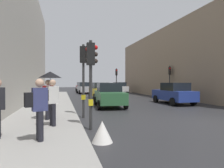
# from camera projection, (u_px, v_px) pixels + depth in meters

# --- Properties ---
(ground_plane) EXTENTS (120.00, 120.00, 0.00)m
(ground_plane) POSITION_uv_depth(u_px,v_px,m) (205.00, 123.00, 8.65)
(ground_plane) COLOR #28282B
(sidewalk_kerb) EXTENTS (3.28, 40.00, 0.16)m
(sidewalk_kerb) POSITION_uv_depth(u_px,v_px,m) (48.00, 109.00, 12.66)
(sidewalk_kerb) COLOR gray
(sidewalk_kerb) RESTS_ON ground
(building_facade_right) EXTENTS (12.00, 26.65, 8.32)m
(building_facade_right) POSITION_uv_depth(u_px,v_px,m) (201.00, 64.00, 25.30)
(building_facade_right) COLOR gray
(building_facade_right) RESTS_ON ground
(traffic_light_near_right) EXTENTS (0.45, 0.35, 3.75)m
(traffic_light_near_right) POSITION_uv_depth(u_px,v_px,m) (84.00, 67.00, 9.81)
(traffic_light_near_right) COLOR #2D2D2D
(traffic_light_near_right) RESTS_ON ground
(traffic_light_near_left) EXTENTS (0.43, 0.24, 3.42)m
(traffic_light_near_left) POSITION_uv_depth(u_px,v_px,m) (91.00, 68.00, 7.36)
(traffic_light_near_left) COLOR #2D2D2D
(traffic_light_near_left) RESTS_ON ground
(traffic_light_far_median) EXTENTS (0.26, 0.44, 3.66)m
(traffic_light_far_median) POSITION_uv_depth(u_px,v_px,m) (116.00, 77.00, 26.27)
(traffic_light_far_median) COLOR #2D2D2D
(traffic_light_far_median) RESTS_ON ground
(traffic_light_mid_street) EXTENTS (0.34, 0.45, 3.57)m
(traffic_light_mid_street) POSITION_uv_depth(u_px,v_px,m) (170.00, 76.00, 21.01)
(traffic_light_mid_street) COLOR #2D2D2D
(traffic_light_mid_street) RESTS_ON ground
(car_blue_van) EXTENTS (2.03, 4.21, 1.76)m
(car_blue_van) POSITION_uv_depth(u_px,v_px,m) (174.00, 93.00, 16.03)
(car_blue_van) COLOR navy
(car_blue_van) RESTS_ON ground
(car_silver_hatchback) EXTENTS (2.23, 4.31, 1.76)m
(car_silver_hatchback) POSITION_uv_depth(u_px,v_px,m) (84.00, 88.00, 30.06)
(car_silver_hatchback) COLOR #BCBCC1
(car_silver_hatchback) RESTS_ON ground
(car_red_sedan) EXTENTS (2.16, 4.27, 1.76)m
(car_red_sedan) POSITION_uv_depth(u_px,v_px,m) (82.00, 87.00, 36.62)
(car_red_sedan) COLOR red
(car_red_sedan) RESTS_ON ground
(car_white_compact) EXTENTS (2.18, 4.28, 1.76)m
(car_white_compact) POSITION_uv_depth(u_px,v_px,m) (119.00, 88.00, 31.47)
(car_white_compact) COLOR silver
(car_white_compact) RESTS_ON ground
(car_green_estate) EXTENTS (2.27, 4.33, 1.76)m
(car_green_estate) POSITION_uv_depth(u_px,v_px,m) (109.00, 95.00, 14.22)
(car_green_estate) COLOR #2D6038
(car_green_estate) RESTS_ON ground
(car_yellow_taxi) EXTENTS (2.15, 4.27, 1.76)m
(car_yellow_taxi) POSITION_uv_depth(u_px,v_px,m) (100.00, 91.00, 21.05)
(car_yellow_taxi) COLOR yellow
(car_yellow_taxi) RESTS_ON ground
(pedestrian_with_umbrella) EXTENTS (1.00, 1.00, 2.14)m
(pedestrian_with_umbrella) POSITION_uv_depth(u_px,v_px,m) (50.00, 82.00, 8.58)
(pedestrian_with_umbrella) COLOR black
(pedestrian_with_umbrella) RESTS_ON sidewalk_kerb
(pedestrian_with_black_backpack) EXTENTS (0.66, 0.48, 1.77)m
(pedestrian_with_black_backpack) POSITION_uv_depth(u_px,v_px,m) (52.00, 100.00, 7.33)
(pedestrian_with_black_backpack) COLOR black
(pedestrian_with_black_backpack) RESTS_ON sidewalk_kerb
(pedestrian_with_grey_backpack) EXTENTS (0.65, 0.44, 1.77)m
(pedestrian_with_grey_backpack) POSITION_uv_depth(u_px,v_px,m) (38.00, 106.00, 5.47)
(pedestrian_with_grey_backpack) COLOR black
(pedestrian_with_grey_backpack) RESTS_ON sidewalk_kerb
(warning_sign_triangle) EXTENTS (0.64, 0.64, 0.65)m
(warning_sign_triangle) POSITION_uv_depth(u_px,v_px,m) (102.00, 132.00, 5.85)
(warning_sign_triangle) COLOR silver
(warning_sign_triangle) RESTS_ON ground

